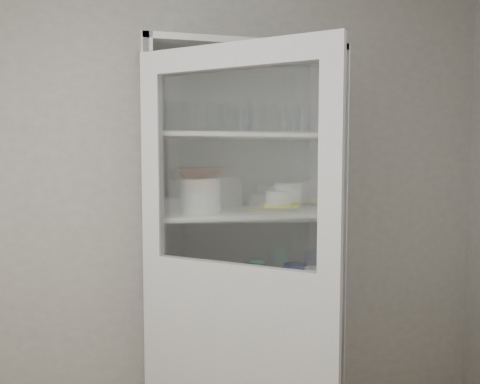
{
  "coord_description": "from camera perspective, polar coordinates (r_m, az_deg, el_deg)",
  "views": [
    {
      "loc": [
        -0.39,
        -1.1,
        1.54
      ],
      "look_at": [
        0.2,
        1.27,
        1.36
      ],
      "focal_mm": 35.0,
      "sensor_mm": 36.0,
      "label": 1
    }
  ],
  "objects": [
    {
      "name": "glass_platter",
      "position": [
        2.51,
        4.89,
        -1.93
      ],
      "size": [
        0.39,
        0.39,
        0.02
      ],
      "primitive_type": "cylinder",
      "rotation": [
        0.0,
        0.0,
        -0.16
      ],
      "color": "silver",
      "rests_on": "shelf_plates"
    },
    {
      "name": "cupboard_door",
      "position": [
        2.03,
        -0.75,
        -14.99
      ],
      "size": [
        0.72,
        0.6,
        2.0
      ],
      "rotation": [
        0.0,
        0.0,
        -0.69
      ],
      "color": "#BABABA",
      "rests_on": "floor"
    },
    {
      "name": "tumbler_8",
      "position": [
        2.41,
        -6.52,
        8.96
      ],
      "size": [
        0.1,
        0.1,
        0.16
      ],
      "primitive_type": "cylinder",
      "rotation": [
        0.0,
        0.0,
        0.38
      ],
      "color": "silver",
      "rests_on": "shelf_glass"
    },
    {
      "name": "cream_bowl",
      "position": [
        2.36,
        -4.87,
        0.92
      ],
      "size": [
        0.25,
        0.25,
        0.06
      ],
      "primitive_type": "cylinder",
      "rotation": [
        0.0,
        0.0,
        0.3
      ],
      "color": "#EEE4C6",
      "rests_on": "plate_stack_front"
    },
    {
      "name": "tumbler_2",
      "position": [
        2.28,
        -1.58,
        8.97
      ],
      "size": [
        0.09,
        0.09,
        0.14
      ],
      "primitive_type": "cylinder",
      "rotation": [
        0.0,
        0.0,
        0.34
      ],
      "color": "silver",
      "rests_on": "shelf_glass"
    },
    {
      "name": "tumbler_9",
      "position": [
        2.45,
        -1.02,
        8.74
      ],
      "size": [
        0.09,
        0.09,
        0.14
      ],
      "primitive_type": "cylinder",
      "rotation": [
        0.0,
        0.0,
        -0.36
      ],
      "color": "silver",
      "rests_on": "shelf_glass"
    },
    {
      "name": "white_canister",
      "position": [
        2.47,
        -9.48,
        -10.34
      ],
      "size": [
        0.12,
        0.12,
        0.12
      ],
      "primitive_type": "cylinder",
      "rotation": [
        0.0,
        0.0,
        0.21
      ],
      "color": "white",
      "rests_on": "shelf_mugs"
    },
    {
      "name": "goblet_2",
      "position": [
        2.54,
        1.05,
        9.06
      ],
      "size": [
        0.08,
        0.08,
        0.18
      ],
      "primitive_type": null,
      "color": "silver",
      "rests_on": "shelf_glass"
    },
    {
      "name": "tumbler_1",
      "position": [
        2.27,
        -3.12,
        8.97
      ],
      "size": [
        0.09,
        0.09,
        0.13
      ],
      "primitive_type": "cylinder",
      "rotation": [
        0.0,
        0.0,
        -0.41
      ],
      "color": "silver",
      "rests_on": "shelf_glass"
    },
    {
      "name": "goblet_3",
      "position": [
        2.61,
        3.63,
        8.63
      ],
      "size": [
        0.07,
        0.07,
        0.16
      ],
      "primitive_type": null,
      "color": "silver",
      "rests_on": "shelf_glass"
    },
    {
      "name": "cream_dish",
      "position": [
        2.59,
        -5.07,
        -19.5
      ],
      "size": [
        0.31,
        0.31,
        0.08
      ],
      "primitive_type": "imported",
      "rotation": [
        0.0,
        0.0,
        -0.32
      ],
      "color": "#EEE4C6",
      "rests_on": "shelf_bot"
    },
    {
      "name": "white_ramekin",
      "position": [
        2.5,
        4.9,
        -0.66
      ],
      "size": [
        0.16,
        0.16,
        0.07
      ],
      "primitive_type": "cylinder",
      "rotation": [
        0.0,
        0.0,
        -0.04
      ],
      "color": "white",
      "rests_on": "yellow_trivet"
    },
    {
      "name": "tumbler_10",
      "position": [
        2.46,
        1.09,
        8.53
      ],
      "size": [
        0.08,
        0.08,
        0.12
      ],
      "primitive_type": "cylinder",
      "rotation": [
        0.0,
        0.0,
        -0.34
      ],
      "color": "silver",
      "rests_on": "shelf_glass"
    },
    {
      "name": "goblet_0",
      "position": [
        2.47,
        -8.38,
        8.76
      ],
      "size": [
        0.07,
        0.07,
        0.15
      ],
      "primitive_type": null,
      "color": "silver",
      "rests_on": "shelf_glass"
    },
    {
      "name": "terracotta_bowl",
      "position": [
        2.36,
        -4.88,
        2.32
      ],
      "size": [
        0.28,
        0.28,
        0.05
      ],
      "primitive_type": "imported",
      "rotation": [
        0.0,
        0.0,
        -0.36
      ],
      "color": "brown",
      "rests_on": "cream_bowl"
    },
    {
      "name": "plate_stack_back",
      "position": [
        2.52,
        -8.05,
        -1.35
      ],
      "size": [
        0.21,
        0.21,
        0.07
      ],
      "primitive_type": "cylinder",
      "color": "white",
      "rests_on": "shelf_plates"
    },
    {
      "name": "wall_back",
      "position": [
        2.64,
        -5.39,
        -0.98
      ],
      "size": [
        3.6,
        0.02,
        2.6
      ],
      "primitive_type": "cube",
      "color": "#9D9A96",
      "rests_on": "ground"
    },
    {
      "name": "mug_white",
      "position": [
        2.52,
        9.07,
        -10.22
      ],
      "size": [
        0.11,
        0.11,
        0.1
      ],
      "primitive_type": "imported",
      "rotation": [
        0.0,
        0.0,
        -0.04
      ],
      "color": "white",
      "rests_on": "shelf_mugs"
    },
    {
      "name": "tumbler_3",
      "position": [
        2.35,
        1.97,
        9.02
      ],
      "size": [
        0.08,
        0.08,
        0.15
      ],
      "primitive_type": "cylinder",
      "rotation": [
        0.0,
        0.0,
        -0.15
      ],
      "color": "silver",
      "rests_on": "shelf_glass"
    },
    {
      "name": "mug_teal",
      "position": [
        2.61,
        1.58,
        -9.65
      ],
      "size": [
        0.13,
        0.13,
        0.1
      ],
      "primitive_type": "imported",
      "rotation": [
        0.0,
        0.0,
        0.22
      ],
      "color": "teal",
      "rests_on": "shelf_mugs"
    },
    {
      "name": "pantry_cabinet",
      "position": [
        2.58,
        -0.34,
        -9.2
      ],
      "size": [
        1.0,
        0.45,
        2.1
      ],
      "color": "#BABABA",
      "rests_on": "floor"
    },
    {
      "name": "goblet_1",
      "position": [
        2.52,
        -0.73,
        8.74
      ],
      "size": [
        0.07,
        0.07,
        0.15
      ],
      "primitive_type": null,
      "color": "silver",
      "rests_on": "shelf_glass"
    },
    {
      "name": "tin_box",
      "position": [
        2.71,
        5.58,
        -18.61
      ],
      "size": [
        0.19,
        0.14,
        0.06
      ],
      "primitive_type": "cube",
      "rotation": [
        0.0,
        0.0,
        -0.03
      ],
      "color": "#999999",
      "rests_on": "shelf_bot"
    },
    {
      "name": "tumbler_5",
      "position": [
        2.41,
        7.83,
        8.81
      ],
      "size": [
        0.09,
        0.09,
        0.14
      ],
      "primitive_type": "cylinder",
      "rotation": [
        0.0,
        0.0,
        -0.31
      ],
      "color": "silver",
      "rests_on": "shelf_glass"
    },
    {
      "name": "teal_jar",
      "position": [
        2.61,
        2.09,
        -9.6
      ],
      "size": [
        0.09,
        0.09,
        0.11
      ],
      "color": "teal",
      "rests_on": "shelf_mugs"
    },
    {
      "name": "mug_blue",
      "position": [
        2.57,
        6.72,
        -9.87
      ],
      "size": [
        0.15,
        0.15,
        0.11
      ],
      "primitive_type": "imported",
      "rotation": [
        0.0,
        0.0,
        0.11
      ],
      "color": "navy",
      "rests_on": "shelf_mugs"
    },
    {
      "name": "measuring_cups",
      "position": [
        2.44,
        -3.6,
        -11.45
      ],
      "size": [
        0.1,
        0.1,
        0.04
      ],
      "primitive_type": "cylinder",
      "color": "#B3B4C5",
      "rests_on": "shelf_mugs"
    },
    {
      "name": "tumbler_0",
      "position": [
        2.23,
        -9.4,
        9.2
      ],
      "size": [
        0.1,
        0.1,
        0.15
      ],
      "primitive_type": "cylinder",
      "rotation": [
        0.0,
        0.0,
        -0.42
      ],
      "color": "silver",
      "rests_on": "shelf_glass"
    },
    {
      "name": "grey_bowl_stack",
      "position": [
        2.56,
        5.86,
        -0.46
      ],
      "size": [
        0.15,
        0.15,
        0.14
      ],
      "primitive_type": "cylinder",
      "color": "silver",
      "rests_on": "shelf_plates"
    },
    {
      "name": "tumbler_4",
      "position": [
        2.36,
        5.4,
        8.85
      ],
      "size": [
        0.08,
        0.08,
        0.14
      ],
      "primitive_type": "cylinder",
      "rotation": [
        0.0,
        0.0,
        0.11
      ],
      "color": "silver",
      "rests_on": "shelf_glass"
    },
    {
      "name": "tumbler_6",
      "position": [
        2.42,
        6.51,
        8.68
      ],
      "size": [
        0.09,
        0.09,
        0.13
      ],
      "primitive_type": "cylinder",
      "rotation": [
        0.0,
        0.0,
        0.42
      ],
      "color": "silver",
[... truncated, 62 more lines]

